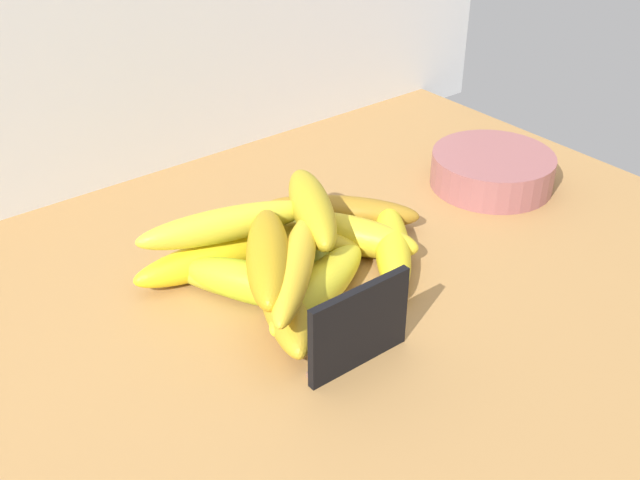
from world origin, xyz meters
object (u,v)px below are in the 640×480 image
banana_2 (217,256)px  banana_8 (222,280)px  chalkboard_sign (359,329)px  banana_12 (226,224)px  banana_13 (312,208)px  banana_0 (270,236)px  banana_10 (268,257)px  banana_3 (318,288)px  banana_6 (309,244)px  banana_7 (341,212)px  fruit_bowl (492,170)px  banana_1 (254,283)px  banana_5 (392,248)px  banana_9 (348,234)px  banana_11 (295,266)px  banana_4 (284,296)px

banana_2 → banana_8: (-1.58, -3.60, -0.39)cm
chalkboard_sign → banana_12: (-1.14, 20.09, 1.94)cm
chalkboard_sign → banana_13: 18.40cm
banana_0 → banana_10: (-6.37, -9.00, 4.47)cm
banana_2 → banana_3: banana_3 is taller
chalkboard_sign → banana_12: 20.22cm
banana_6 → banana_13: bearing=25.0°
banana_3 → banana_7: (11.83, 10.80, -0.24)cm
banana_3 → banana_6: 8.48cm
fruit_bowl → chalkboard_sign: bearing=-156.4°
banana_6 → banana_3: bearing=-121.3°
banana_6 → banana_8: banana_6 is taller
banana_3 → chalkboard_sign: bearing=-105.6°
banana_1 → banana_5: 16.18cm
banana_3 → banana_9: 10.79cm
banana_11 → banana_13: (7.88, 7.65, 0.24)cm
banana_2 → banana_12: size_ratio=0.98×
banana_1 → banana_10: 5.04cm
banana_12 → banana_4: bearing=-89.1°
banana_12 → banana_13: (8.68, -3.48, 0.49)cm
banana_6 → banana_9: banana_9 is taller
banana_5 → banana_9: 5.35cm
banana_4 → banana_5: banana_4 is taller
banana_0 → banana_10: size_ratio=1.23×
banana_1 → banana_5: bearing=-12.6°
banana_0 → banana_12: size_ratio=1.09×
fruit_bowl → banana_9: size_ratio=0.96×
banana_0 → banana_12: (-5.69, -0.26, 3.76)cm
banana_10 → banana_9: bearing=15.9°
banana_1 → banana_3: 6.60cm
chalkboard_sign → banana_10: banana_10 is taller
banana_0 → banana_6: same height
banana_3 → banana_5: banana_3 is taller
banana_6 → banana_7: banana_6 is taller
banana_2 → banana_6: bearing=-24.9°
fruit_bowl → banana_7: fruit_bowl is taller
banana_9 → banana_11: 13.88cm
banana_3 → banana_4: 3.68cm
banana_6 → banana_10: 11.02cm
banana_4 → banana_5: size_ratio=1.07×
banana_4 → banana_10: bearing=124.2°
banana_1 → banana_13: size_ratio=0.98×
banana_1 → banana_0: bearing=44.7°
banana_2 → banana_8: bearing=-113.7°
banana_10 → banana_8: bearing=109.6°
banana_9 → banana_12: 14.02cm
banana_4 → banana_1: bearing=105.8°
fruit_bowl → banana_8: (-40.13, 1.19, -0.60)cm
banana_9 → banana_5: bearing=-64.7°
chalkboard_sign → banana_10: 11.81cm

